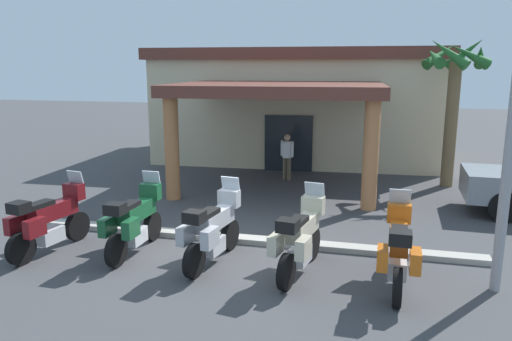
% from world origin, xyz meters
% --- Properties ---
extents(ground_plane, '(80.00, 80.00, 0.00)m').
position_xyz_m(ground_plane, '(0.00, 0.00, 0.00)').
color(ground_plane, '#424244').
extents(motel_building, '(11.93, 12.68, 4.57)m').
position_xyz_m(motel_building, '(-0.16, 11.69, 2.33)').
color(motel_building, beige).
rests_on(motel_building, ground_plane).
extents(motorcycle_maroon, '(0.84, 2.20, 1.61)m').
position_xyz_m(motorcycle_maroon, '(-3.43, -1.03, 0.70)').
color(motorcycle_maroon, black).
rests_on(motorcycle_maroon, ground_plane).
extents(motorcycle_green, '(0.71, 2.21, 1.61)m').
position_xyz_m(motorcycle_green, '(-1.65, -0.64, 0.70)').
color(motorcycle_green, black).
rests_on(motorcycle_green, ground_plane).
extents(motorcycle_silver, '(0.82, 2.21, 1.61)m').
position_xyz_m(motorcycle_silver, '(0.12, -0.76, 0.70)').
color(motorcycle_silver, black).
rests_on(motorcycle_silver, ground_plane).
extents(motorcycle_cream, '(0.85, 2.20, 1.61)m').
position_xyz_m(motorcycle_cream, '(1.90, -0.84, 0.70)').
color(motorcycle_cream, black).
rests_on(motorcycle_cream, ground_plane).
extents(motorcycle_orange, '(0.71, 2.21, 1.61)m').
position_xyz_m(motorcycle_orange, '(3.68, -1.00, 0.70)').
color(motorcycle_orange, black).
rests_on(motorcycle_orange, ground_plane).
extents(pedestrian, '(0.49, 0.32, 1.60)m').
position_xyz_m(pedestrian, '(0.22, 6.87, 0.92)').
color(pedestrian, brown).
rests_on(pedestrian, ground_plane).
extents(palm_tree_near_portico, '(2.06, 2.16, 4.86)m').
position_xyz_m(palm_tree_near_portico, '(5.50, 7.22, 3.40)').
color(palm_tree_near_portico, brown).
rests_on(palm_tree_near_portico, ground_plane).
extents(curb_strip, '(10.88, 0.36, 0.12)m').
position_xyz_m(curb_strip, '(0.13, 0.55, 0.06)').
color(curb_strip, '#ADA89E').
rests_on(curb_strip, ground_plane).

